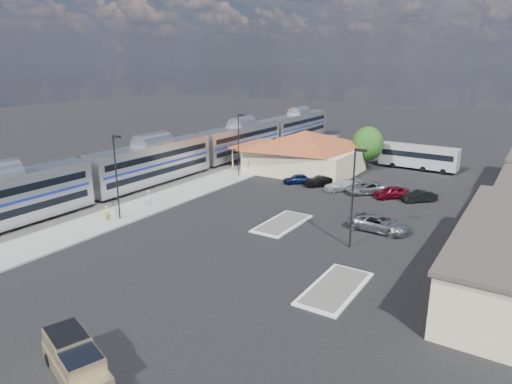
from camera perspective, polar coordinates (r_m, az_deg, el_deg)
The scene contains 23 objects.
ground at distance 47.13m, azimuth -2.14°, elevation -3.85°, with size 280.00×280.00×0.00m, color black.
railbed at distance 66.07m, azimuth -13.31°, elevation 1.63°, with size 16.00×100.00×0.12m, color #4C4944.
platform at distance 58.66m, azimuth -8.51°, elevation 0.10°, with size 5.50×92.00×0.18m, color gray.
passenger_train at distance 62.15m, azimuth -12.67°, elevation 3.43°, with size 3.00×104.00×5.55m.
freight_cars at distance 66.59m, azimuth -16.37°, elevation 3.17°, with size 2.80×46.00×4.00m.
station_depot at distance 68.61m, azimuth 6.08°, elevation 5.13°, with size 18.35×12.24×6.20m.
traffic_island_south at distance 46.72m, azimuth 3.32°, elevation -3.92°, with size 3.30×7.50×0.21m.
traffic_island_north at distance 34.49m, azimuth 9.87°, elevation -11.74°, with size 3.30×7.50×0.21m.
lamp_plat_s at distance 48.43m, azimuth -17.04°, elevation 2.58°, with size 1.08×0.25×9.00m.
lamp_plat_n at distance 64.57m, azimuth -2.14°, elevation 6.51°, with size 1.08×0.25×9.00m.
lamp_lot at distance 40.19m, azimuth 12.15°, elevation 0.24°, with size 1.08×0.25×9.00m.
tree_depot at distance 71.09m, azimuth 13.78°, elevation 5.87°, with size 4.71×4.71×6.63m.
pickup_truck at distance 27.25m, azimuth -21.62°, elevation -18.98°, with size 5.88×3.68×1.91m.
suv at distance 46.18m, azimuth 15.12°, elevation -3.77°, with size 2.71×5.89×1.64m, color #A1A4A9.
coach_bus at distance 73.88m, azimuth 19.65°, elevation 4.27°, with size 11.60×3.01×3.69m.
person_a at distance 49.22m, azimuth -18.07°, elevation -2.56°, with size 0.60×0.39×1.64m, color gold.
person_b at distance 53.12m, azimuth -13.30°, elevation -0.75°, with size 0.87×0.68×1.79m, color white.
parked_car_a at distance 62.07m, azimuth 5.18°, elevation 1.65°, with size 1.57×3.90×1.33m, color #0B183B.
parked_car_b at distance 60.99m, azimuth 7.98°, elevation 1.34°, with size 1.48×4.25×1.40m, color black.
parked_car_c at distance 59.52m, azimuth 10.66°, elevation 0.84°, with size 1.96×4.82×1.40m, color silver.
parked_car_d at distance 58.74m, azimuth 13.66°, elevation 0.51°, with size 2.49×5.39×1.50m, color gray.
parked_car_e at distance 57.57m, azimuth 16.57°, elevation -0.03°, with size 1.77×4.39×1.50m, color maroon.
parked_car_f at distance 57.15m, azimuth 19.72°, elevation -0.49°, with size 1.46×4.18×1.38m, color black.
Camera 1 is at (25.19, -36.46, 16.06)m, focal length 32.00 mm.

